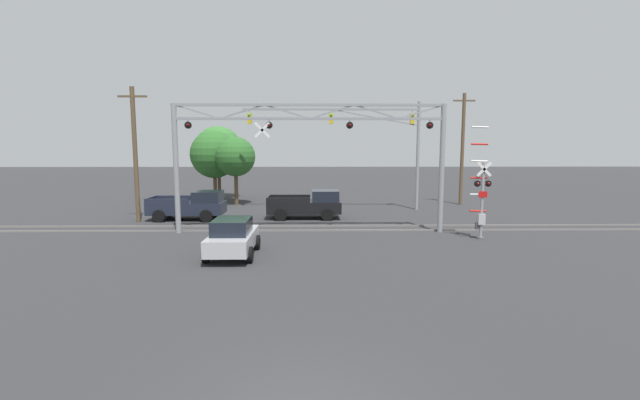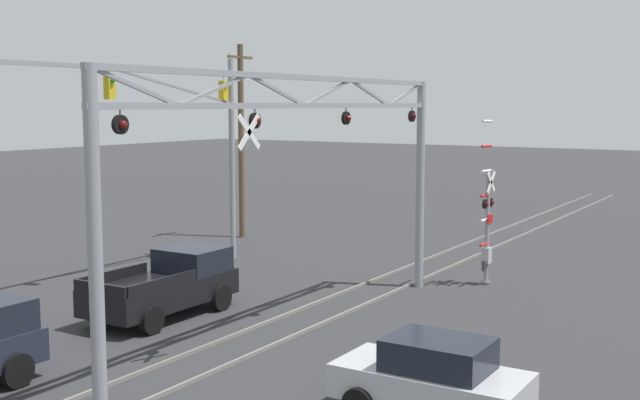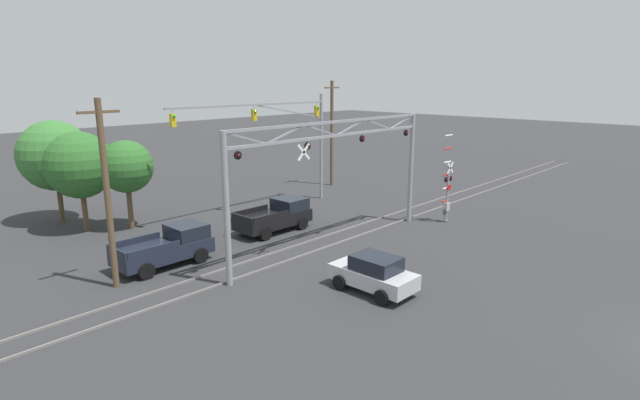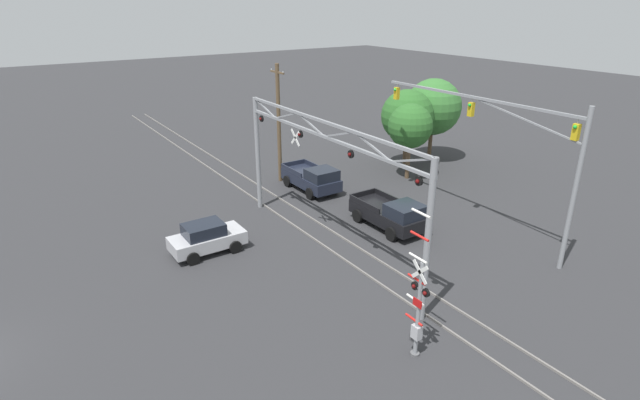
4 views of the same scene
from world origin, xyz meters
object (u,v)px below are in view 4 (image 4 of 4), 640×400
(crossing_signal_mast, at_px, (418,308))
(traffic_signal_span, at_px, (520,143))
(pickup_truck_lead, at_px, (391,214))
(pickup_truck_following, at_px, (313,178))
(background_tree_beyond_span, at_px, (407,116))
(utility_pole_left, at_px, (279,123))
(background_tree_far_right_verge, at_px, (433,107))
(crossing_gantry, at_px, (324,167))
(background_tree_far_left_verge, at_px, (410,126))
(sedan_waiting, at_px, (206,238))

(crossing_signal_mast, bearing_deg, traffic_signal_span, 110.49)
(pickup_truck_lead, relative_size, pickup_truck_following, 1.01)
(crossing_signal_mast, bearing_deg, background_tree_beyond_span, 138.20)
(utility_pole_left, bearing_deg, traffic_signal_span, 18.07)
(utility_pole_left, xyz_separation_m, background_tree_far_right_verge, (2.38, 13.07, 0.05))
(crossing_signal_mast, xyz_separation_m, traffic_signal_span, (-4.01, 10.74, 3.68))
(crossing_gantry, xyz_separation_m, background_tree_far_left_verge, (-6.23, 11.89, -0.77))
(crossing_gantry, distance_m, crossing_signal_mast, 9.52)
(background_tree_far_left_verge, height_order, background_tree_far_right_verge, background_tree_far_right_verge)
(crossing_gantry, height_order, pickup_truck_following, crossing_gantry)
(pickup_truck_following, bearing_deg, crossing_signal_mast, -20.67)
(pickup_truck_lead, height_order, background_tree_beyond_span, background_tree_beyond_span)
(sedan_waiting, bearing_deg, crossing_gantry, 57.62)
(traffic_signal_span, height_order, background_tree_far_left_verge, traffic_signal_span)
(background_tree_beyond_span, bearing_deg, background_tree_far_right_verge, 95.83)
(pickup_truck_following, height_order, background_tree_far_left_verge, background_tree_far_left_verge)
(sedan_waiting, relative_size, utility_pole_left, 0.46)
(crossing_gantry, bearing_deg, sedan_waiting, -122.38)
(utility_pole_left, bearing_deg, pickup_truck_lead, 6.43)
(background_tree_far_left_verge, bearing_deg, crossing_signal_mast, -42.25)
(utility_pole_left, distance_m, background_tree_far_right_verge, 13.29)
(crossing_gantry, relative_size, background_tree_far_left_verge, 2.66)
(crossing_gantry, xyz_separation_m, sedan_waiting, (-3.33, -5.26, -3.91))
(background_tree_far_left_verge, bearing_deg, utility_pole_left, -120.37)
(pickup_truck_following, bearing_deg, traffic_signal_span, 18.90)
(utility_pole_left, bearing_deg, background_tree_beyond_span, 74.83)
(crossing_signal_mast, xyz_separation_m, utility_pole_left, (-20.00, 5.52, 2.34))
(traffic_signal_span, bearing_deg, pickup_truck_lead, -141.67)
(utility_pole_left, xyz_separation_m, background_tree_far_left_verge, (4.84, 8.26, -0.42))
(traffic_signal_span, relative_size, background_tree_beyond_span, 2.15)
(utility_pole_left, bearing_deg, background_tree_far_right_verge, 79.67)
(crossing_gantry, xyz_separation_m, pickup_truck_lead, (-0.12, 4.87, -3.82))
(background_tree_far_left_verge, distance_m, background_tree_far_right_verge, 5.42)
(pickup_truck_following, distance_m, background_tree_far_right_verge, 12.76)
(pickup_truck_lead, distance_m, background_tree_beyond_span, 12.43)
(pickup_truck_following, xyz_separation_m, background_tree_far_right_verge, (-0.79, 12.24, 3.52))
(pickup_truck_following, bearing_deg, sedan_waiting, -64.87)
(pickup_truck_lead, xyz_separation_m, utility_pole_left, (-10.95, -1.24, 3.47))
(pickup_truck_lead, bearing_deg, traffic_signal_span, 38.33)
(sedan_waiting, bearing_deg, traffic_signal_span, 59.66)
(background_tree_far_right_verge, bearing_deg, pickup_truck_lead, -54.09)
(crossing_signal_mast, height_order, background_tree_far_left_verge, crossing_signal_mast)
(pickup_truck_lead, height_order, background_tree_far_left_verge, background_tree_far_left_verge)
(utility_pole_left, distance_m, background_tree_far_left_verge, 9.58)
(utility_pole_left, bearing_deg, sedan_waiting, -48.98)
(utility_pole_left, height_order, background_tree_beyond_span, utility_pole_left)
(background_tree_far_right_verge, bearing_deg, background_tree_far_left_verge, -62.95)
(pickup_truck_lead, distance_m, background_tree_far_right_verge, 15.03)
(crossing_gantry, height_order, background_tree_far_left_verge, crossing_gantry)
(crossing_signal_mast, xyz_separation_m, background_tree_beyond_span, (-17.30, 15.47, 2.09))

